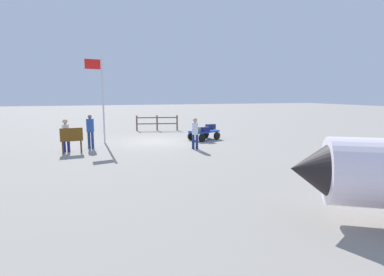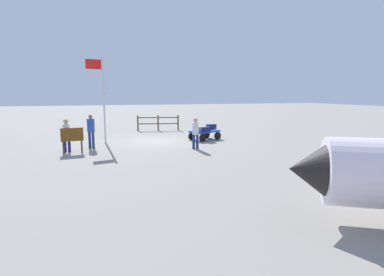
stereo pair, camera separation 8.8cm
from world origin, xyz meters
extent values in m
plane|color=gray|center=(0.00, 0.00, 0.00)|extent=(120.00, 120.00, 0.00)
cube|color=#1545B0|center=(-2.99, 0.33, 0.53)|extent=(2.08, 1.61, 0.10)
cube|color=#1545B0|center=(-2.19, 0.69, 0.53)|extent=(0.44, 0.84, 0.10)
cylinder|color=black|center=(-2.60, 1.04, 0.24)|extent=(0.49, 0.31, 0.48)
cylinder|color=black|center=(-2.20, 0.15, 0.24)|extent=(0.49, 0.31, 0.48)
cylinder|color=black|center=(-3.79, 0.51, 0.24)|extent=(0.49, 0.31, 0.48)
cylinder|color=black|center=(-3.39, -0.38, 0.24)|extent=(0.49, 0.31, 0.48)
cube|color=navy|center=(-3.68, -0.30, 0.74)|extent=(0.64, 0.37, 0.32)
cube|color=navy|center=(-2.88, 0.81, 0.72)|extent=(0.51, 0.39, 0.28)
cube|color=gray|center=(-2.53, 0.61, 0.72)|extent=(0.65, 0.41, 0.28)
cylinder|color=navy|center=(-1.49, 3.23, 0.38)|extent=(0.14, 0.14, 0.76)
cylinder|color=navy|center=(-1.33, 3.11, 0.38)|extent=(0.14, 0.14, 0.76)
cylinder|color=silver|center=(-1.41, 3.17, 1.08)|extent=(0.44, 0.44, 0.63)
sphere|color=tan|center=(-1.41, 3.17, 1.51)|extent=(0.23, 0.23, 0.23)
cylinder|color=navy|center=(3.62, 1.32, 0.44)|extent=(0.14, 0.14, 0.88)
cylinder|color=navy|center=(3.79, 1.22, 0.44)|extent=(0.14, 0.14, 0.88)
cylinder|color=#274DA4|center=(3.71, 1.27, 1.23)|extent=(0.52, 0.52, 0.69)
sphere|color=olive|center=(3.71, 1.27, 1.67)|extent=(0.20, 0.20, 0.20)
cylinder|color=navy|center=(4.76, 1.92, 0.38)|extent=(0.14, 0.14, 0.76)
cylinder|color=navy|center=(4.96, 1.90, 0.38)|extent=(0.14, 0.14, 0.76)
cylinder|color=silver|center=(4.86, 1.91, 1.07)|extent=(0.35, 0.35, 0.63)
sphere|color=tan|center=(4.86, 1.91, 1.51)|extent=(0.25, 0.25, 0.25)
cone|color=black|center=(-0.92, 12.52, 1.19)|extent=(1.47, 1.62, 1.35)
cylinder|color=silver|center=(2.93, -0.38, 2.43)|extent=(0.10, 0.10, 4.85)
cube|color=red|center=(3.42, -0.38, 4.48)|extent=(0.85, 0.23, 0.54)
cylinder|color=#4C3319|center=(4.17, 2.29, 0.29)|extent=(0.08, 0.08, 0.58)
cylinder|color=#4C3319|center=(4.99, 2.37, 0.29)|extent=(0.08, 0.08, 0.58)
cube|color=brown|center=(4.58, 2.33, 0.90)|extent=(1.03, 0.16, 0.64)
cylinder|color=brown|center=(-2.76, -5.01, 0.59)|extent=(0.12, 0.12, 1.19)
cylinder|color=brown|center=(-1.24, -5.33, 0.59)|extent=(0.12, 0.12, 1.19)
cylinder|color=brown|center=(0.28, -5.64, 0.59)|extent=(0.12, 0.12, 1.19)
cube|color=brown|center=(-1.24, -5.33, 1.01)|extent=(3.06, 0.71, 0.08)
cube|color=brown|center=(-1.24, -5.33, 0.54)|extent=(3.06, 0.71, 0.08)
camera|label=1|loc=(3.71, 17.95, 2.86)|focal=28.64mm
camera|label=2|loc=(3.63, 17.98, 2.86)|focal=28.64mm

